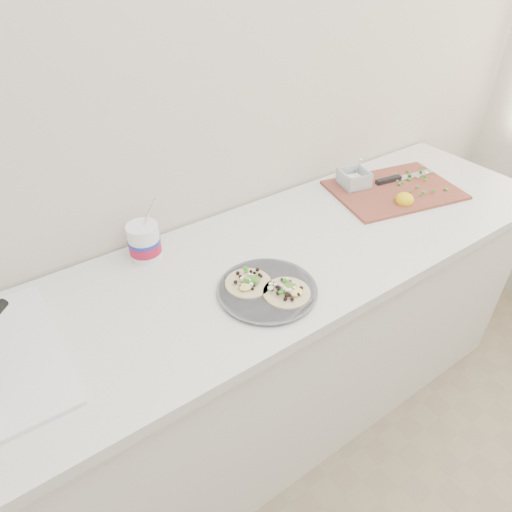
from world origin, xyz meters
TOP-DOWN VIEW (x-y plane):
  - counter at (0.00, 1.43)m, footprint 2.44×0.66m
  - taco_plate at (-0.06, 1.28)m, footprint 0.30×0.30m
  - tub at (-0.28, 1.65)m, footprint 0.10×0.10m
  - cutboard at (0.72, 1.50)m, footprint 0.56×0.45m

SIDE VIEW (x-z plane):
  - counter at x=0.00m, z-range 0.00..0.90m
  - taco_plate at x=-0.06m, z-range 0.90..0.94m
  - cutboard at x=0.72m, z-range 0.88..0.96m
  - tub at x=-0.28m, z-range 0.85..1.08m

